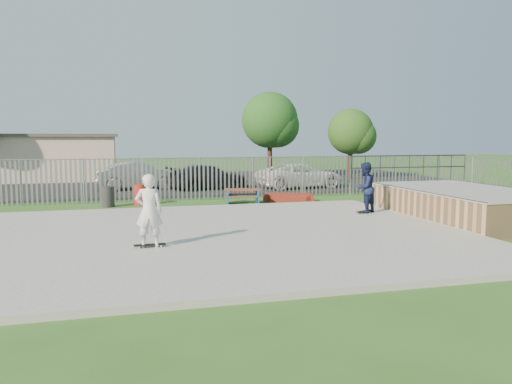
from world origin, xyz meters
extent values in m
plane|color=#336021|center=(0.00, 0.00, 0.00)|extent=(120.00, 120.00, 0.00)
cube|color=gray|center=(0.00, 0.00, 0.07)|extent=(15.00, 12.00, 0.15)
cube|color=tan|center=(9.50, 1.00, 0.53)|extent=(4.00, 7.00, 1.05)
cube|color=#9E9E99|center=(9.50, 1.00, 1.07)|extent=(4.05, 7.05, 0.04)
cylinder|color=#383A3F|center=(7.52, 1.00, 1.08)|extent=(0.06, 7.00, 0.06)
cube|color=brown|center=(2.63, 7.09, 0.65)|extent=(1.69, 0.90, 0.05)
cube|color=brown|center=(2.54, 6.57, 0.39)|extent=(1.62, 0.53, 0.04)
cube|color=brown|center=(2.73, 7.62, 0.39)|extent=(1.62, 0.53, 0.04)
cube|color=#155591|center=(2.63, 7.09, 0.33)|extent=(1.62, 1.48, 0.66)
cube|color=maroon|center=(4.83, 7.19, 0.19)|extent=(2.14, 1.51, 0.39)
cylinder|color=#A12018|center=(-1.77, 7.94, 0.45)|extent=(0.54, 0.54, 0.90)
cylinder|color=#29282B|center=(-3.14, 7.66, 0.44)|extent=(0.53, 0.53, 0.88)
cube|color=black|center=(0.00, 19.00, 0.01)|extent=(40.00, 18.00, 0.02)
imported|color=#A4A4A9|center=(-1.58, 14.64, 0.80)|extent=(4.84, 1.99, 1.56)
imported|color=black|center=(2.24, 13.74, 0.70)|extent=(5.03, 2.98, 1.37)
imported|color=white|center=(7.54, 13.05, 0.73)|extent=(5.39, 3.02, 1.42)
cube|color=beige|center=(-8.00, 23.00, 1.50)|extent=(10.00, 6.00, 3.00)
cube|color=#4C4742|center=(-8.00, 23.00, 3.10)|extent=(10.40, 6.40, 0.20)
cylinder|color=#42271A|center=(7.81, 20.20, 1.79)|extent=(0.34, 0.34, 3.59)
sphere|color=#22511B|center=(7.81, 20.20, 4.19)|extent=(4.02, 4.02, 4.02)
cylinder|color=#3F2619|center=(13.17, 18.19, 1.44)|extent=(0.35, 0.35, 2.88)
sphere|color=#294F1B|center=(13.17, 18.19, 3.36)|extent=(3.22, 3.22, 3.22)
cube|color=black|center=(6.19, 2.40, 0.21)|extent=(0.79, 0.58, 0.02)
cube|color=black|center=(-1.89, -1.51, 0.21)|extent=(0.81, 0.23, 0.02)
imported|color=#151E43|center=(6.19, 2.40, 1.10)|extent=(1.16, 1.09, 1.90)
imported|color=white|center=(-1.89, -1.51, 1.10)|extent=(0.75, 0.55, 1.90)
camera|label=1|loc=(-2.51, -14.38, 2.97)|focal=35.00mm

